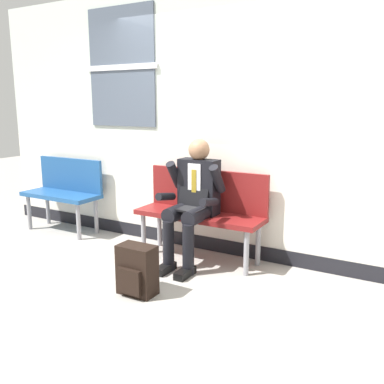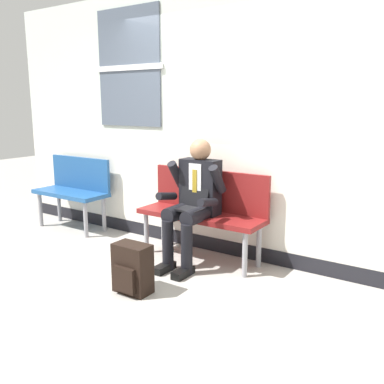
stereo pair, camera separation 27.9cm
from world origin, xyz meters
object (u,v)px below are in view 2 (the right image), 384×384
Objects in this scene: person_seated at (193,199)px; backpack at (132,269)px; bench_empty at (75,187)px; bench_with_person at (204,207)px.

backpack is (-0.06, -0.85, -0.45)m from person_seated.
bench_empty is 2.38× the size of backpack.
person_seated reaches higher than backpack.
person_seated is at bearing 86.23° from backpack.
person_seated is at bearing -90.00° from bench_with_person.
bench_with_person reaches higher than bench_empty.
person_seated is (1.96, -0.20, 0.13)m from bench_empty.
backpack is (-0.06, -1.05, -0.33)m from bench_with_person.
bench_empty reaches higher than backpack.
bench_empty is 1.97m from person_seated.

